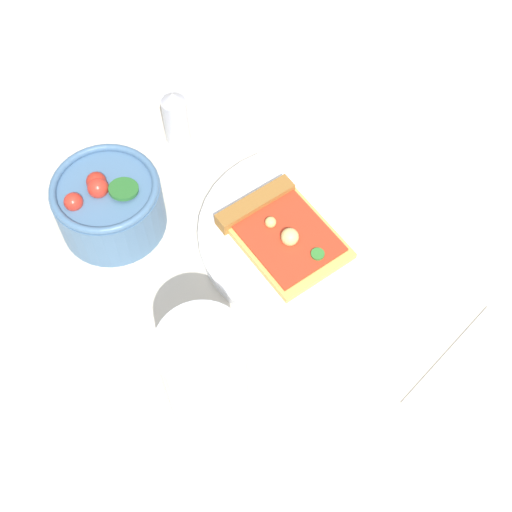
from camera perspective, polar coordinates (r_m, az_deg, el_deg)
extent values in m
plane|color=beige|center=(0.79, 2.65, 0.39)|extent=(2.40, 2.40, 0.00)
cylinder|color=white|center=(0.80, 3.82, 1.95)|extent=(0.24, 0.24, 0.01)
cube|color=#E5B256|center=(0.78, 2.22, 1.37)|extent=(0.12, 0.14, 0.01)
cube|color=#A36B2D|center=(0.80, -0.06, 4.18)|extent=(0.10, 0.04, 0.02)
cube|color=red|center=(0.77, 2.24, 1.59)|extent=(0.10, 0.12, 0.00)
sphere|color=#EAD172|center=(0.78, 1.18, 2.74)|extent=(0.01, 0.01, 0.01)
cylinder|color=#388433|center=(0.76, 4.99, 0.16)|extent=(0.01, 0.01, 0.00)
sphere|color=#F2D87F|center=(0.76, 2.85, 1.29)|extent=(0.02, 0.02, 0.02)
cylinder|color=#4C7299|center=(0.80, -11.69, 3.94)|extent=(0.12, 0.12, 0.07)
torus|color=#4C7299|center=(0.77, -12.14, 5.42)|extent=(0.12, 0.12, 0.01)
sphere|color=red|center=(0.78, -12.74, 5.86)|extent=(0.02, 0.02, 0.02)
sphere|color=red|center=(0.77, -14.49, 4.24)|extent=(0.02, 0.02, 0.02)
sphere|color=red|center=(0.77, -12.61, 5.38)|extent=(0.02, 0.02, 0.02)
cylinder|color=#2D722D|center=(0.77, -10.62, 5.32)|extent=(0.04, 0.04, 0.01)
cylinder|color=silver|center=(0.66, -4.12, -9.12)|extent=(0.08, 0.08, 0.12)
cylinder|color=black|center=(0.67, -4.06, -9.45)|extent=(0.07, 0.07, 0.10)
cube|color=silver|center=(0.76, 19.81, -11.17)|extent=(0.19, 0.20, 0.00)
cylinder|color=silver|center=(0.87, -6.46, 10.81)|extent=(0.03, 0.03, 0.07)
cone|color=silver|center=(0.84, -6.73, 12.57)|extent=(0.03, 0.03, 0.01)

